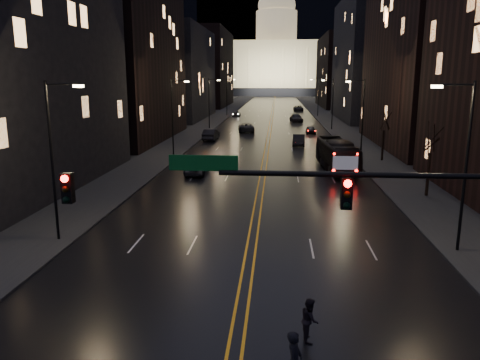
% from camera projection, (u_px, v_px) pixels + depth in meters
% --- Properties ---
extents(ground, '(900.00, 900.00, 0.00)m').
position_uv_depth(ground, '(235.00, 349.00, 16.06)').
color(ground, black).
rests_on(ground, ground).
extents(road, '(20.00, 320.00, 0.02)m').
position_uv_depth(road, '(273.00, 108.00, 142.65)').
color(road, black).
rests_on(road, ground).
extents(sidewalk_left, '(8.00, 320.00, 0.16)m').
position_uv_depth(sidewalk_left, '(228.00, 108.00, 143.72)').
color(sidewalk_left, black).
rests_on(sidewalk_left, ground).
extents(sidewalk_right, '(8.00, 320.00, 0.16)m').
position_uv_depth(sidewalk_right, '(319.00, 108.00, 141.55)').
color(sidewalk_right, black).
rests_on(sidewalk_right, ground).
extents(center_line, '(0.62, 320.00, 0.01)m').
position_uv_depth(center_line, '(273.00, 108.00, 142.65)').
color(center_line, orange).
rests_on(center_line, road).
extents(building_left_mid, '(12.00, 30.00, 28.00)m').
position_uv_depth(building_left_mid, '(123.00, 43.00, 67.28)').
color(building_left_mid, black).
rests_on(building_left_mid, ground).
extents(building_left_far, '(12.00, 34.00, 20.00)m').
position_uv_depth(building_left_far, '(179.00, 74.00, 105.14)').
color(building_left_far, black).
rests_on(building_left_far, ground).
extents(building_left_dist, '(12.00, 40.00, 24.00)m').
position_uv_depth(building_left_dist, '(209.00, 69.00, 151.45)').
color(building_left_dist, black).
rests_on(building_left_dist, ground).
extents(building_right_mid, '(12.00, 34.00, 26.00)m').
position_uv_depth(building_right_mid, '(369.00, 60.00, 101.24)').
color(building_right_mid, black).
rests_on(building_right_mid, ground).
extents(building_right_dist, '(12.00, 40.00, 22.00)m').
position_uv_depth(building_right_dist, '(340.00, 72.00, 148.41)').
color(building_right_dist, black).
rests_on(building_right_dist, ground).
extents(mountain_ridge, '(520.00, 60.00, 130.00)m').
position_uv_depth(mountain_ridge, '(328.00, 5.00, 369.09)').
color(mountain_ridge, black).
rests_on(mountain_ridge, ground).
extents(capitol, '(90.00, 50.00, 58.50)m').
position_uv_depth(capitol, '(276.00, 63.00, 255.84)').
color(capitol, black).
rests_on(capitol, ground).
extents(traffic_signal, '(17.29, 0.45, 7.00)m').
position_uv_depth(traffic_signal, '(424.00, 210.00, 14.51)').
color(traffic_signal, black).
rests_on(traffic_signal, ground).
extents(streetlamp_right_near, '(2.13, 0.25, 9.00)m').
position_uv_depth(streetlamp_right_near, '(463.00, 159.00, 23.88)').
color(streetlamp_right_near, black).
rests_on(streetlamp_right_near, ground).
extents(streetlamp_left_near, '(2.13, 0.25, 9.00)m').
position_uv_depth(streetlamp_left_near, '(55.00, 153.00, 25.55)').
color(streetlamp_left_near, black).
rests_on(streetlamp_left_near, ground).
extents(streetlamp_right_mid, '(2.13, 0.25, 9.00)m').
position_uv_depth(streetlamp_right_mid, '(361.00, 114.00, 53.09)').
color(streetlamp_right_mid, black).
rests_on(streetlamp_right_mid, ground).
extents(streetlamp_left_mid, '(2.13, 0.25, 9.00)m').
position_uv_depth(streetlamp_left_mid, '(174.00, 113.00, 54.76)').
color(streetlamp_left_mid, black).
rests_on(streetlamp_left_mid, ground).
extents(streetlamp_right_far, '(2.13, 0.25, 9.00)m').
position_uv_depth(streetlamp_right_far, '(332.00, 101.00, 82.30)').
color(streetlamp_right_far, black).
rests_on(streetlamp_right_far, ground).
extents(streetlamp_left_far, '(2.13, 0.25, 9.00)m').
position_uv_depth(streetlamp_left_far, '(210.00, 101.00, 83.98)').
color(streetlamp_left_far, black).
rests_on(streetlamp_left_far, ground).
extents(streetlamp_right_dist, '(2.13, 0.25, 9.00)m').
position_uv_depth(streetlamp_right_dist, '(318.00, 95.00, 111.52)').
color(streetlamp_right_dist, black).
rests_on(streetlamp_right_dist, ground).
extents(streetlamp_left_dist, '(2.13, 0.25, 9.00)m').
position_uv_depth(streetlamp_left_dist, '(228.00, 95.00, 113.19)').
color(streetlamp_left_dist, black).
rests_on(streetlamp_left_dist, ground).
extents(tree_right_mid, '(2.40, 2.40, 6.65)m').
position_uv_depth(tree_right_mid, '(431.00, 140.00, 35.51)').
color(tree_right_mid, black).
rests_on(tree_right_mid, ground).
extents(tree_right_far, '(2.40, 2.40, 6.65)m').
position_uv_depth(tree_right_far, '(384.00, 121.00, 51.09)').
color(tree_right_far, black).
rests_on(tree_right_far, ground).
extents(bus, '(3.32, 11.06, 3.04)m').
position_uv_depth(bus, '(337.00, 155.00, 47.02)').
color(bus, black).
rests_on(bus, ground).
extents(oncoming_car_a, '(2.06, 4.79, 1.61)m').
position_uv_depth(oncoming_car_a, '(197.00, 166.00, 45.06)').
color(oncoming_car_a, black).
rests_on(oncoming_car_a, ground).
extents(oncoming_car_b, '(2.06, 5.23, 1.70)m').
position_uv_depth(oncoming_car_b, '(211.00, 135.00, 69.57)').
color(oncoming_car_b, black).
rests_on(oncoming_car_b, ground).
extents(oncoming_car_c, '(3.20, 5.88, 1.57)m').
position_uv_depth(oncoming_car_c, '(246.00, 127.00, 80.32)').
color(oncoming_car_c, black).
rests_on(oncoming_car_c, ground).
extents(oncoming_car_d, '(1.94, 4.60, 1.33)m').
position_uv_depth(oncoming_car_d, '(236.00, 114.00, 112.19)').
color(oncoming_car_d, black).
rests_on(oncoming_car_d, ground).
extents(receding_car_a, '(1.87, 4.71, 1.53)m').
position_uv_depth(receding_car_a, '(299.00, 140.00, 64.14)').
color(receding_car_a, black).
rests_on(receding_car_a, ground).
extents(receding_car_b, '(1.55, 3.85, 1.31)m').
position_uv_depth(receding_car_b, '(311.00, 130.00, 77.54)').
color(receding_car_b, black).
rests_on(receding_car_b, ground).
extents(receding_car_c, '(2.96, 5.80, 1.61)m').
position_uv_depth(receding_car_c, '(296.00, 118.00, 98.41)').
color(receding_car_c, black).
rests_on(receding_car_c, ground).
extents(receding_car_d, '(2.76, 5.59, 1.52)m').
position_uv_depth(receding_car_d, '(298.00, 108.00, 131.14)').
color(receding_car_d, black).
rests_on(receding_car_d, ground).
extents(pedestrian_b, '(0.46, 0.79, 1.59)m').
position_uv_depth(pedestrian_b, '(310.00, 319.00, 16.48)').
color(pedestrian_b, black).
rests_on(pedestrian_b, ground).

